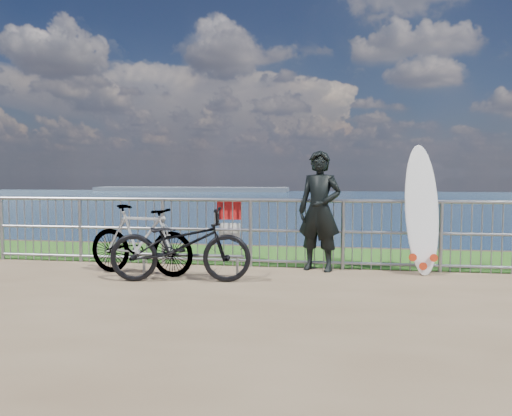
% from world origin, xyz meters
% --- Properties ---
extents(grass_strip, '(120.00, 120.00, 0.00)m').
position_xyz_m(grass_strip, '(0.00, 2.70, 0.01)').
color(grass_strip, '#255A18').
rests_on(grass_strip, ground).
extents(seascape, '(260.00, 260.00, 5.00)m').
position_xyz_m(seascape, '(-43.75, 147.49, -4.03)').
color(seascape, brown).
rests_on(seascape, ground).
extents(railing, '(10.06, 0.10, 1.13)m').
position_xyz_m(railing, '(0.01, 1.60, 0.58)').
color(railing, gray).
rests_on(railing, ground).
extents(surfer, '(0.80, 0.64, 1.90)m').
position_xyz_m(surfer, '(0.63, 1.45, 0.95)').
color(surfer, black).
rests_on(surfer, ground).
extents(surfboard, '(0.60, 0.55, 2.00)m').
position_xyz_m(surfboard, '(2.18, 1.44, 0.92)').
color(surfboard, silver).
rests_on(surfboard, ground).
extents(bicycle_near, '(2.08, 0.95, 1.05)m').
position_xyz_m(bicycle_near, '(-1.30, 0.33, 0.53)').
color(bicycle_near, black).
rests_on(bicycle_near, ground).
extents(bicycle_far, '(1.83, 0.83, 1.06)m').
position_xyz_m(bicycle_far, '(-2.04, 0.69, 0.53)').
color(bicycle_far, black).
rests_on(bicycle_far, ground).
extents(bike_rack, '(1.64, 0.05, 0.34)m').
position_xyz_m(bike_rack, '(-1.26, 0.68, 0.28)').
color(bike_rack, gray).
rests_on(bike_rack, ground).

